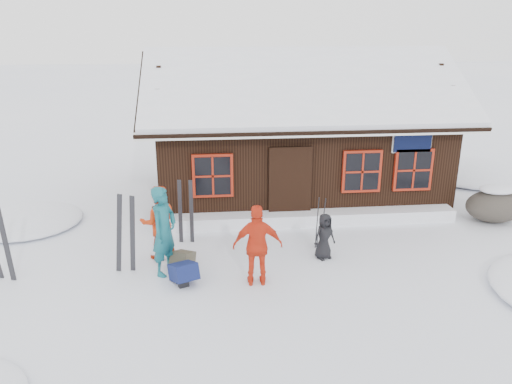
# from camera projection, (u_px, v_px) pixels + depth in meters

# --- Properties ---
(ground) EXTENTS (120.00, 120.00, 0.00)m
(ground) POSITION_uv_depth(u_px,v_px,m) (267.00, 265.00, 10.94)
(ground) COLOR white
(ground) RESTS_ON ground
(mountain_hut) EXTENTS (8.90, 6.09, 4.42)m
(mountain_hut) POSITION_uv_depth(u_px,v_px,m) (296.00, 142.00, 15.28)
(mountain_hut) COLOR black
(mountain_hut) RESTS_ON ground
(snow_drift) EXTENTS (7.60, 0.60, 0.35)m
(snow_drift) POSITION_uv_depth(u_px,v_px,m) (313.00, 217.00, 13.15)
(snow_drift) COLOR white
(snow_drift) RESTS_ON ground
(snow_mounds) EXTENTS (20.60, 13.20, 0.48)m
(snow_mounds) POSITION_uv_depth(u_px,v_px,m) (322.00, 229.00, 12.86)
(snow_mounds) COLOR white
(snow_mounds) RESTS_ON ground
(skier_teal) EXTENTS (0.74, 0.83, 1.92)m
(skier_teal) POSITION_uv_depth(u_px,v_px,m) (164.00, 231.00, 10.30)
(skier_teal) COLOR #145861
(skier_teal) RESTS_ON ground
(skier_orange_left) EXTENTS (0.92, 0.78, 1.70)m
(skier_orange_left) POSITION_uv_depth(u_px,v_px,m) (159.00, 222.00, 11.04)
(skier_orange_left) COLOR red
(skier_orange_left) RESTS_ON ground
(skier_orange_right) EXTENTS (1.01, 0.46, 1.69)m
(skier_orange_right) POSITION_uv_depth(u_px,v_px,m) (258.00, 246.00, 9.89)
(skier_orange_right) COLOR red
(skier_orange_right) RESTS_ON ground
(skier_crouched) EXTENTS (0.61, 0.52, 1.06)m
(skier_crouched) POSITION_uv_depth(u_px,v_px,m) (324.00, 236.00, 11.11)
(skier_crouched) COLOR black
(skier_crouched) RESTS_ON ground
(boulder) EXTENTS (1.54, 1.15, 0.89)m
(boulder) POSITION_uv_depth(u_px,v_px,m) (495.00, 205.00, 13.24)
(boulder) COLOR #454037
(boulder) RESTS_ON ground
(ski_pair_left) EXTENTS (0.53, 0.19, 1.78)m
(ski_pair_left) POSITION_uv_depth(u_px,v_px,m) (126.00, 235.00, 10.41)
(ski_pair_left) COLOR black
(ski_pair_left) RESTS_ON ground
(ski_pair_right) EXTENTS (0.38, 0.08, 1.62)m
(ski_pair_right) POSITION_uv_depth(u_px,v_px,m) (186.00, 213.00, 11.85)
(ski_pair_right) COLOR black
(ski_pair_right) RESTS_ON ground
(ski_poles) EXTENTS (0.23, 0.11, 1.27)m
(ski_poles) POSITION_uv_depth(u_px,v_px,m) (320.00, 223.00, 11.64)
(ski_poles) COLOR black
(ski_poles) RESTS_ON ground
(backpack_blue) EXTENTS (0.67, 0.75, 0.34)m
(backpack_blue) POSITION_uv_depth(u_px,v_px,m) (184.00, 275.00, 10.14)
(backpack_blue) COLOR #111B4C
(backpack_blue) RESTS_ON ground
(backpack_olive) EXTENTS (0.57, 0.63, 0.28)m
(backpack_olive) POSITION_uv_depth(u_px,v_px,m) (183.00, 261.00, 10.82)
(backpack_olive) COLOR #464232
(backpack_olive) RESTS_ON ground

